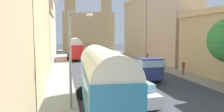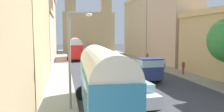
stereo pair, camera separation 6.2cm
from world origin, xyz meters
name	(u,v)px [view 1 (the left image)]	position (x,y,z in m)	size (l,w,h in m)	color
ground_plane	(106,64)	(0.00, 27.00, 0.00)	(154.00, 154.00, 0.00)	#3A3A41
sidewalk_left	(61,65)	(-7.25, 27.00, 0.07)	(2.50, 70.00, 0.14)	#A09B93
sidewalk_right	(148,63)	(7.25, 27.00, 0.07)	(2.50, 70.00, 0.14)	gray
building_left_1	(9,7)	(-11.35, 12.79, 7.23)	(6.27, 14.89, 14.41)	tan
building_left_2	(37,39)	(-10.69, 26.42, 4.15)	(4.81, 10.74, 8.26)	beige
building_left_3	(41,28)	(-11.13, 38.37, 6.27)	(5.78, 12.38, 12.48)	beige
building_right_1	(222,43)	(11.23, 14.16, 3.88)	(6.00, 9.92, 7.71)	tan
building_right_2	(172,22)	(10.87, 25.37, 6.93)	(5.20, 10.80, 13.82)	#D1B28E
building_right_3	(144,28)	(10.96, 38.56, 6.44)	(5.41, 14.92, 12.82)	tan
distant_church	(88,29)	(0.00, 53.79, 6.57)	(13.96, 7.81, 20.25)	tan
parked_bus_0	(103,77)	(-4.58, 5.23, 2.26)	(3.48, 9.79, 4.05)	teal
parked_bus_1	(75,48)	(-4.52, 35.58, 2.32)	(3.56, 9.92, 4.20)	red
cargo_truck_0	(144,68)	(1.50, 13.81, 1.27)	(3.08, 7.16, 2.54)	navy
car_0	(114,58)	(1.85, 29.31, 0.78)	(2.25, 4.15, 1.55)	#569D49
car_1	(98,50)	(1.90, 47.91, 0.81)	(2.39, 3.94, 1.63)	#3698BE
car_2	(140,94)	(-1.79, 6.10, 0.81)	(2.21, 3.78, 1.62)	silver
car_3	(120,77)	(-1.65, 12.25, 0.79)	(2.50, 3.81, 1.57)	#4E9759
car_4	(86,54)	(-2.07, 38.76, 0.77)	(2.29, 4.36, 1.52)	#569658
pedestrian_0	(164,63)	(6.50, 19.19, 0.99)	(0.54, 0.54, 1.75)	#71705B
pedestrian_1	(147,57)	(7.41, 27.54, 1.01)	(0.42, 0.42, 1.76)	#30224E
pedestrian_2	(183,67)	(7.01, 15.29, 1.02)	(0.43, 0.43, 1.79)	#554C4D
streetlamp_near	(73,52)	(-6.30, 6.11, 3.75)	(1.55, 0.28, 6.31)	gray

